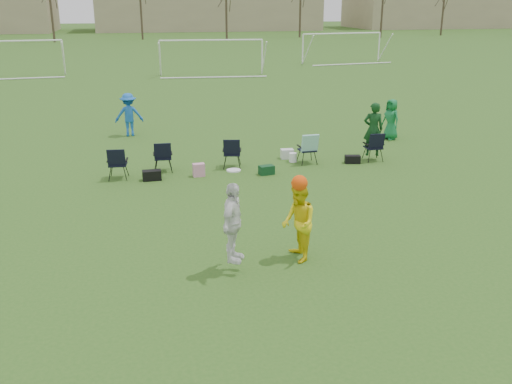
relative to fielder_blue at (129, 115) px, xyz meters
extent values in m
plane|color=#2C581B|center=(1.83, -13.36, -0.84)|extent=(260.00, 260.00, 0.00)
imported|color=blue|center=(0.00, 0.00, 0.00)|extent=(1.11, 0.66, 1.68)
imported|color=#137037|center=(9.83, -2.68, -0.06)|extent=(0.75, 0.89, 1.56)
imported|color=white|center=(1.96, -12.62, 0.21)|extent=(0.76, 1.01, 1.60)
imported|color=yellow|center=(3.37, -12.33, -0.02)|extent=(0.64, 0.81, 1.64)
sphere|color=#F54B0C|center=(3.37, -12.33, 0.83)|extent=(0.33, 0.33, 0.33)
cylinder|color=white|center=(1.98, -12.69, 1.28)|extent=(0.27, 0.27, 0.03)
imported|color=#0F3916|center=(7.96, -5.32, 0.20)|extent=(0.74, 0.57, 1.79)
cube|color=black|center=(0.62, -6.12, -0.69)|extent=(0.56, 0.32, 0.30)
cube|color=pink|center=(2.04, -6.03, -0.64)|extent=(0.37, 0.25, 0.40)
cube|color=#103C1C|center=(4.11, -6.26, -0.70)|extent=(0.49, 0.36, 0.28)
cube|color=white|center=(5.21, -4.59, -0.68)|extent=(0.44, 0.32, 0.32)
cylinder|color=white|center=(5.28, -5.05, -0.69)|extent=(0.26, 0.26, 0.30)
cube|color=black|center=(7.17, -5.60, -0.71)|extent=(0.54, 0.35, 0.26)
cube|color=black|center=(-0.36, -5.74, -0.36)|extent=(0.66, 0.66, 0.96)
cube|color=black|center=(1.00, -5.25, -0.36)|extent=(0.62, 0.62, 0.96)
cube|color=black|center=(3.20, -5.24, -0.36)|extent=(0.71, 0.71, 0.96)
cube|color=black|center=(5.70, -5.28, -0.36)|extent=(0.63, 0.63, 0.96)
cube|color=black|center=(7.96, -5.42, -0.36)|extent=(0.60, 0.60, 0.96)
cylinder|color=white|center=(-4.53, 20.95, 0.36)|extent=(0.12, 0.12, 2.40)
cylinder|color=white|center=(-8.17, 20.64, 1.56)|extent=(7.28, 0.76, 0.12)
cylinder|color=white|center=(2.19, 18.89, 0.36)|extent=(0.12, 0.12, 2.40)
cylinder|color=white|center=(9.47, 18.38, 0.36)|extent=(0.12, 0.12, 2.40)
cylinder|color=white|center=(5.83, 18.64, 1.56)|extent=(7.29, 0.63, 0.12)
cylinder|color=white|center=(14.22, 24.13, 0.36)|extent=(0.12, 0.12, 2.40)
cylinder|color=white|center=(21.45, 25.14, 0.36)|extent=(0.12, 0.12, 2.40)
cylinder|color=white|center=(17.83, 24.64, 1.56)|extent=(7.25, 1.13, 0.12)
cylinder|color=#382B21|center=(-9.17, 55.14, 4.26)|extent=(0.28, 0.28, 10.20)
cylinder|color=#382B21|center=(12.83, 55.14, 3.66)|extent=(0.28, 0.28, 9.00)
cylinder|color=#382B21|center=(23.83, 58.14, 4.26)|extent=(0.28, 0.28, 10.20)
cylinder|color=#382B21|center=(45.83, 58.14, 3.66)|extent=(0.28, 0.28, 9.00)
camera|label=1|loc=(0.28, -22.69, 4.29)|focal=40.00mm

